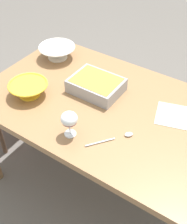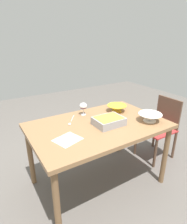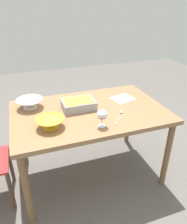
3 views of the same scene
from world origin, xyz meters
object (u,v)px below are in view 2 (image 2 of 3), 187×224
at_px(dining_table, 98,131).
at_px(serving_spoon, 71,122).
at_px(mixing_bowl, 150,117).
at_px(small_bowl, 117,108).
at_px(napkin, 68,140).
at_px(casserole_dish, 109,121).
at_px(chair, 161,126).
at_px(wine_glass, 83,107).

bearing_deg(dining_table, serving_spoon, 140.24).
bearing_deg(mixing_bowl, serving_spoon, 150.28).
bearing_deg(serving_spoon, mixing_bowl, -29.72).
height_order(small_bowl, napkin, small_bowl).
distance_m(small_bowl, napkin, 0.87).
distance_m(casserole_dish, small_bowl, 0.40).
height_order(casserole_dish, napkin, casserole_dish).
bearing_deg(mixing_bowl, dining_table, 155.55).
bearing_deg(napkin, casserole_dish, 6.57).
bearing_deg(napkin, chair, 5.82).
relative_size(chair, napkin, 3.87).
distance_m(chair, mixing_bowl, 0.71).
height_order(mixing_bowl, serving_spoon, mixing_bowl).
xyz_separation_m(casserole_dish, serving_spoon, (-0.31, 0.26, -0.04)).
bearing_deg(serving_spoon, napkin, -119.75).
height_order(wine_glass, casserole_dish, wine_glass).
bearing_deg(wine_glass, serving_spoon, -152.19).
bearing_deg(wine_glass, napkin, -132.81).
height_order(small_bowl, serving_spoon, small_bowl).
bearing_deg(casserole_dish, napkin, -173.43).
relative_size(chair, casserole_dish, 2.84).
distance_m(wine_glass, mixing_bowl, 0.76).
bearing_deg(napkin, dining_table, 17.34).
relative_size(dining_table, mixing_bowl, 5.62).
bearing_deg(casserole_dish, small_bowl, 39.65).
distance_m(wine_glass, small_bowl, 0.42).
xyz_separation_m(chair, casserole_dish, (-0.99, -0.09, 0.36)).
relative_size(wine_glass, casserole_dish, 0.49).
height_order(wine_glass, napkin, wine_glass).
xyz_separation_m(chair, small_bowl, (-0.68, 0.16, 0.36)).
bearing_deg(wine_glass, casserole_dish, -76.57).
distance_m(small_bowl, serving_spoon, 0.62).
xyz_separation_m(dining_table, casserole_dish, (0.08, -0.07, 0.13)).
relative_size(wine_glass, small_bowl, 0.63).
xyz_separation_m(casserole_dish, napkin, (-0.50, -0.06, -0.04)).
bearing_deg(serving_spoon, wine_glass, 27.81).
bearing_deg(wine_glass, chair, -14.82).
distance_m(chair, small_bowl, 0.79).
relative_size(wine_glass, mixing_bowl, 0.58).
relative_size(casserole_dish, mixing_bowl, 1.19).
height_order(dining_table, serving_spoon, serving_spoon).
height_order(wine_glass, small_bowl, wine_glass).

